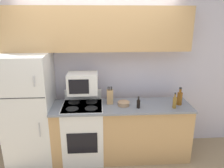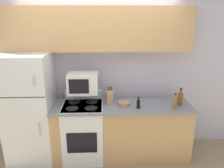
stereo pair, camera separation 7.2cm
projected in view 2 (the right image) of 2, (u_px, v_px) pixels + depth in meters
name	position (u px, v px, depth m)	size (l,w,h in m)	color
ground_plane	(100.00, 167.00, 3.37)	(12.00, 12.00, 0.00)	tan
wall_back	(99.00, 75.00, 3.70)	(8.00, 0.05, 2.55)	silver
lower_cabinets	(121.00, 131.00, 3.52)	(2.15, 0.62, 0.91)	tan
refrigerator	(30.00, 108.00, 3.42)	(0.71, 0.73, 1.71)	white
upper_cabinets	(98.00, 29.00, 3.30)	(2.85, 0.31, 0.66)	tan
stove	(84.00, 131.00, 3.49)	(0.62, 0.60, 1.08)	white
microwave	(83.00, 83.00, 3.36)	(0.46, 0.35, 0.31)	white
knife_block	(110.00, 97.00, 3.41)	(0.10, 0.11, 0.28)	tan
bowl	(124.00, 104.00, 3.35)	(0.19, 0.19, 0.06)	tan
bottle_soy_sauce	(138.00, 104.00, 3.24)	(0.05, 0.05, 0.18)	black
bottle_whiskey	(180.00, 99.00, 3.34)	(0.08, 0.08, 0.28)	brown
bottle_vinegar	(175.00, 103.00, 3.22)	(0.06, 0.06, 0.24)	olive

